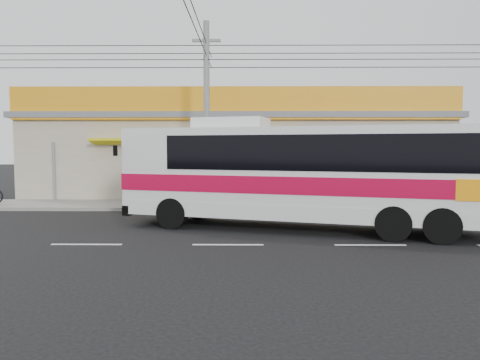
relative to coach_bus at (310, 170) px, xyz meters
name	(u,v)px	position (x,y,z in m)	size (l,w,h in m)	color
ground	(231,229)	(-2.61, 0.11, -2.01)	(120.00, 120.00, 0.00)	black
sidewalk	(235,205)	(-2.61, 6.11, -1.93)	(30.00, 3.20, 0.15)	slate
lane_markings	(228,245)	(-2.61, -2.39, -2.01)	(50.00, 0.12, 0.01)	silver
storefront_building	(237,155)	(-2.61, 11.64, 0.29)	(22.60, 9.20, 5.70)	#A99C89
coach_bus	(310,170)	(0.00, 0.00, 0.00)	(12.40, 5.99, 3.75)	silver
utility_pole	(206,55)	(-3.73, 4.31, 4.56)	(34.00, 14.00, 7.96)	slate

